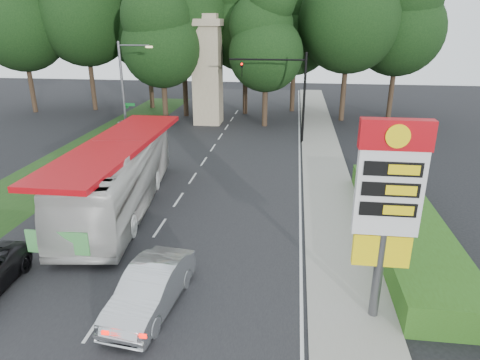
# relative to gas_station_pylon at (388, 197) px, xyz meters

# --- Properties ---
(ground) EXTENTS (120.00, 120.00, 0.00)m
(ground) POSITION_rel_gas_station_pylon_xyz_m (-9.20, -1.99, -4.45)
(ground) COLOR black
(ground) RESTS_ON ground
(road_surface) EXTENTS (14.00, 80.00, 0.02)m
(road_surface) POSITION_rel_gas_station_pylon_xyz_m (-9.20, 10.01, -4.44)
(road_surface) COLOR black
(road_surface) RESTS_ON ground
(sidewalk_right) EXTENTS (3.00, 80.00, 0.12)m
(sidewalk_right) POSITION_rel_gas_station_pylon_xyz_m (-0.70, 10.01, -4.39)
(sidewalk_right) COLOR gray
(sidewalk_right) RESTS_ON ground
(grass_verge_left) EXTENTS (5.00, 50.00, 0.02)m
(grass_verge_left) POSITION_rel_gas_station_pylon_xyz_m (-18.70, 16.01, -4.44)
(grass_verge_left) COLOR #193814
(grass_verge_left) RESTS_ON ground
(hedge) EXTENTS (3.00, 14.00, 1.20)m
(hedge) POSITION_rel_gas_station_pylon_xyz_m (2.30, 6.01, -3.85)
(hedge) COLOR #295015
(hedge) RESTS_ON ground
(gas_station_pylon) EXTENTS (2.10, 0.45, 6.85)m
(gas_station_pylon) POSITION_rel_gas_station_pylon_xyz_m (0.00, 0.00, 0.00)
(gas_station_pylon) COLOR #59595E
(gas_station_pylon) RESTS_ON ground
(traffic_signal_mast) EXTENTS (6.10, 0.35, 7.20)m
(traffic_signal_mast) POSITION_rel_gas_station_pylon_xyz_m (-3.52, 22.00, 0.22)
(traffic_signal_mast) COLOR black
(traffic_signal_mast) RESTS_ON ground
(streetlight_signs) EXTENTS (2.75, 0.98, 8.00)m
(streetlight_signs) POSITION_rel_gas_station_pylon_xyz_m (-16.19, 20.01, -0.01)
(streetlight_signs) COLOR #59595E
(streetlight_signs) RESTS_ON ground
(monument) EXTENTS (3.00, 3.00, 10.05)m
(monument) POSITION_rel_gas_station_pylon_xyz_m (-11.20, 28.01, 0.66)
(monument) COLOR gray
(monument) RESTS_ON ground
(tree_far_west) EXTENTS (8.96, 8.96, 17.60)m
(tree_far_west) POSITION_rel_gas_station_pylon_xyz_m (-31.20, 31.01, 6.24)
(tree_far_west) COLOR #2D2116
(tree_far_west) RESTS_ON ground
(tree_west_near) EXTENTS (8.40, 8.40, 16.50)m
(tree_west_near) POSITION_rel_gas_station_pylon_xyz_m (-19.20, 35.01, 5.57)
(tree_west_near) COLOR #2D2116
(tree_west_near) RESTS_ON ground
(tree_center_right) EXTENTS (9.24, 9.24, 18.15)m
(tree_center_right) POSITION_rel_gas_station_pylon_xyz_m (-8.20, 33.01, 6.57)
(tree_center_right) COLOR #2D2116
(tree_center_right) RESTS_ON ground
(tree_east_near) EXTENTS (8.12, 8.12, 15.95)m
(tree_east_near) POSITION_rel_gas_station_pylon_xyz_m (-3.20, 35.01, 5.23)
(tree_east_near) COLOR #2D2116
(tree_east_near) RESTS_ON ground
(tree_far_east) EXTENTS (8.68, 8.68, 17.05)m
(tree_far_east) POSITION_rel_gas_station_pylon_xyz_m (6.80, 33.01, 5.90)
(tree_far_east) COLOR #2D2116
(tree_far_east) RESTS_ON ground
(tree_monument_left) EXTENTS (7.28, 7.28, 14.30)m
(tree_monument_left) POSITION_rel_gas_station_pylon_xyz_m (-15.20, 27.01, 4.23)
(tree_monument_left) COLOR #2D2116
(tree_monument_left) RESTS_ON ground
(tree_monument_right) EXTENTS (6.72, 6.72, 13.20)m
(tree_monument_right) POSITION_rel_gas_station_pylon_xyz_m (-5.70, 27.51, 3.56)
(tree_monument_right) COLOR #2D2116
(tree_monument_right) RESTS_ON ground
(transit_bus) EXTENTS (4.64, 13.32, 3.63)m
(transit_bus) POSITION_rel_gas_station_pylon_xyz_m (-11.96, 7.71, -2.63)
(transit_bus) COLOR silver
(transit_bus) RESTS_ON ground
(sedan_silver) EXTENTS (2.18, 4.89, 1.56)m
(sedan_silver) POSITION_rel_gas_station_pylon_xyz_m (-7.63, -0.46, -3.67)
(sedan_silver) COLOR #B8BBC0
(sedan_silver) RESTS_ON ground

